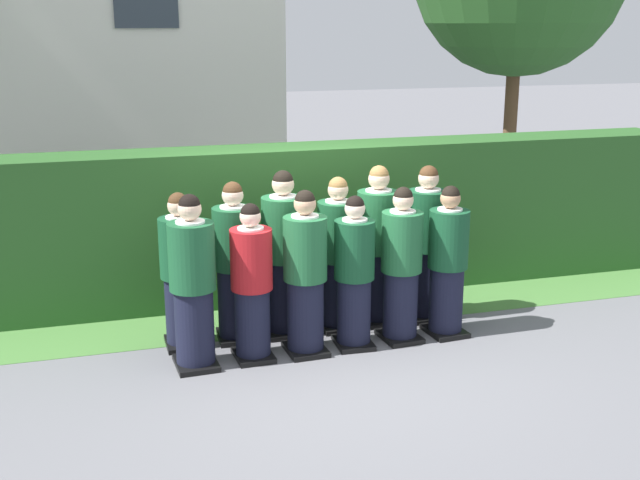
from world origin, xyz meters
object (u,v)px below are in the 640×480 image
object	(u,v)px
student_front_row_5	(448,265)
student_rear_row_3	(338,257)
student_rear_row_5	(426,247)
student_rear_row_0	(181,274)
student_front_row_4	(401,268)
student_in_red_blazer	(252,286)
student_rear_row_1	(235,266)
student_front_row_0	(193,286)
student_rear_row_4	(378,249)
student_rear_row_2	(284,257)
student_front_row_3	(354,276)
student_front_row_2	(305,277)

from	to	relation	value
student_front_row_5	student_rear_row_3	distance (m)	1.13
student_rear_row_5	student_rear_row_0	bearing A→B (deg)	-178.83
student_front_row_4	student_front_row_5	xyz separation A→B (m)	(0.51, 0.00, -0.01)
student_in_red_blazer	student_rear_row_3	size ratio (longest dim) A/B	0.94
student_in_red_blazer	student_rear_row_1	size ratio (longest dim) A/B	0.93
student_front_row_0	student_rear_row_4	xyz separation A→B (m)	(2.05, 0.62, 0.03)
student_front_row_0	student_rear_row_0	xyz separation A→B (m)	(-0.04, 0.54, -0.04)
student_rear_row_0	student_rear_row_2	size ratio (longest dim) A/B	0.91
student_rear_row_0	student_rear_row_3	size ratio (longest dim) A/B	0.96
student_rear_row_2	student_rear_row_4	size ratio (longest dim) A/B	1.01
student_in_red_blazer	student_rear_row_1	distance (m)	0.54
student_front_row_3	student_rear_row_2	world-z (taller)	student_rear_row_2
student_front_row_5	student_rear_row_0	size ratio (longest dim) A/B	1.00
student_rear_row_3	student_rear_row_4	distance (m)	0.47
student_rear_row_0	student_front_row_4	bearing A→B (deg)	-12.05
student_front_row_0	student_rear_row_2	world-z (taller)	student_rear_row_2
student_rear_row_3	student_front_row_3	bearing A→B (deg)	-89.34
student_in_red_blazer	student_rear_row_3	xyz separation A→B (m)	(1.02, 0.54, 0.05)
student_front_row_3	student_rear_row_4	world-z (taller)	student_rear_row_4
student_front_row_0	student_rear_row_4	bearing A→B (deg)	16.93
student_front_row_0	student_rear_row_5	xyz separation A→B (m)	(2.59, 0.59, 0.02)
student_front_row_4	student_front_row_5	bearing A→B (deg)	0.43
student_front_row_3	student_front_row_5	bearing A→B (deg)	1.80
student_front_row_3	student_front_row_5	world-z (taller)	student_front_row_5
student_rear_row_1	student_rear_row_4	xyz separation A→B (m)	(1.55, 0.06, 0.04)
student_front_row_2	student_rear_row_3	xyz separation A→B (m)	(0.50, 0.54, -0.00)
student_front_row_4	student_rear_row_4	bearing A→B (deg)	95.33
student_rear_row_0	student_front_row_0	bearing A→B (deg)	-85.38
student_front_row_0	student_rear_row_5	bearing A→B (deg)	12.81
student_front_row_0	student_front_row_3	xyz separation A→B (m)	(1.59, 0.05, -0.06)
student_in_red_blazer	student_front_row_3	bearing A→B (deg)	1.15
student_front_row_2	student_front_row_4	world-z (taller)	student_front_row_2
student_in_red_blazer	student_front_row_3	distance (m)	1.03
student_in_red_blazer	student_rear_row_1	bearing A→B (deg)	96.65
student_front_row_5	student_rear_row_1	bearing A→B (deg)	167.12
student_front_row_2	student_front_row_0	bearing A→B (deg)	-178.48
student_rear_row_0	student_front_row_5	bearing A→B (deg)	-9.70
student_rear_row_0	student_rear_row_3	distance (m)	1.63
student_rear_row_2	student_rear_row_3	xyz separation A→B (m)	(0.57, -0.02, -0.05)
student_rear_row_1	student_rear_row_4	size ratio (longest dim) A/B	0.96
student_front_row_2	student_rear_row_2	distance (m)	0.56
student_rear_row_4	student_rear_row_5	distance (m)	0.55
student_rear_row_5	student_rear_row_1	bearing A→B (deg)	-179.34
student_front_row_2	student_rear_row_4	bearing A→B (deg)	31.68
student_front_row_3	student_rear_row_0	distance (m)	1.70
student_rear_row_3	student_rear_row_5	size ratio (longest dim) A/B	0.96
student_front_row_0	student_rear_row_3	distance (m)	1.68
student_front_row_0	student_rear_row_0	size ratio (longest dim) A/B	1.06
student_front_row_2	student_rear_row_0	size ratio (longest dim) A/B	1.04
student_in_red_blazer	student_rear_row_0	distance (m)	0.79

